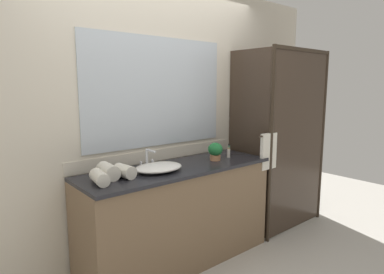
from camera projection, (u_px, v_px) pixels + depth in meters
name	position (u px, v px, depth m)	size (l,w,h in m)	color
ground_plane	(180.00, 261.00, 3.03)	(8.00, 8.00, 0.00)	#B7B2A8
wall_back_with_mirror	(157.00, 118.00, 3.09)	(4.40, 0.06, 2.60)	beige
vanity_cabinet	(179.00, 215.00, 2.97)	(1.80, 0.58, 0.90)	brown
shower_enclosure	(283.00, 140.00, 3.54)	(1.20, 0.59, 2.00)	#2D2319
sink_basin	(159.00, 167.00, 2.73)	(0.42, 0.32, 0.06)	white
faucet	(148.00, 161.00, 2.86)	(0.17, 0.15, 0.17)	silver
potted_plant	(215.00, 151.00, 3.13)	(0.14, 0.14, 0.17)	#B77A51
amenity_bottle_conditioner	(217.00, 152.00, 3.31)	(0.02, 0.02, 0.09)	silver
amenity_bottle_shampoo	(229.00, 153.00, 3.25)	(0.03, 0.03, 0.10)	silver
amenity_bottle_lotion	(229.00, 148.00, 3.53)	(0.03, 0.03, 0.09)	#4C7056
rolled_towel_near_edge	(100.00, 178.00, 2.37)	(0.10, 0.10, 0.21)	silver
rolled_towel_middle	(108.00, 171.00, 2.50)	(0.12, 0.12, 0.21)	silver
rolled_towel_far_edge	(125.00, 171.00, 2.53)	(0.10, 0.10, 0.18)	silver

